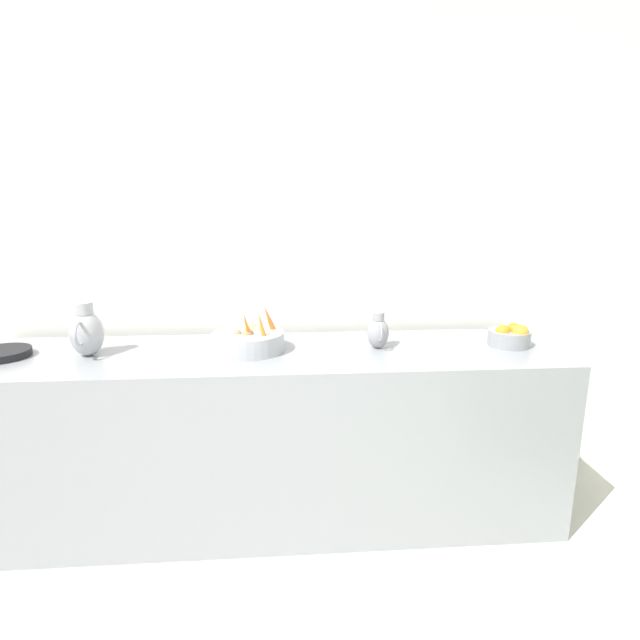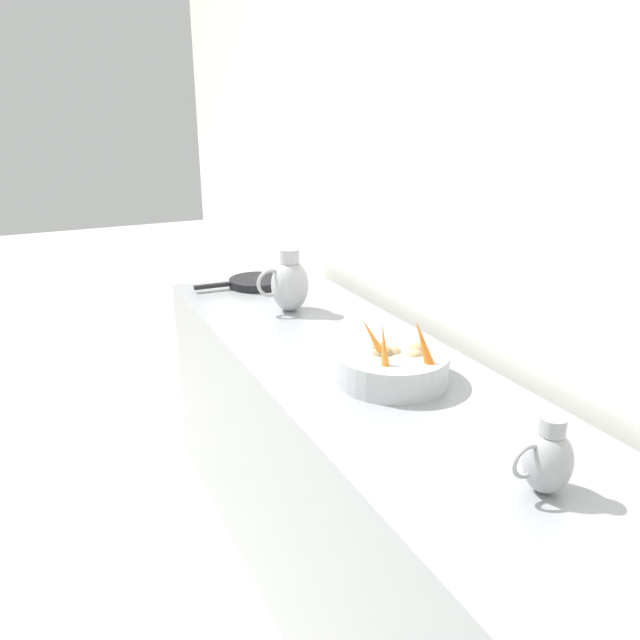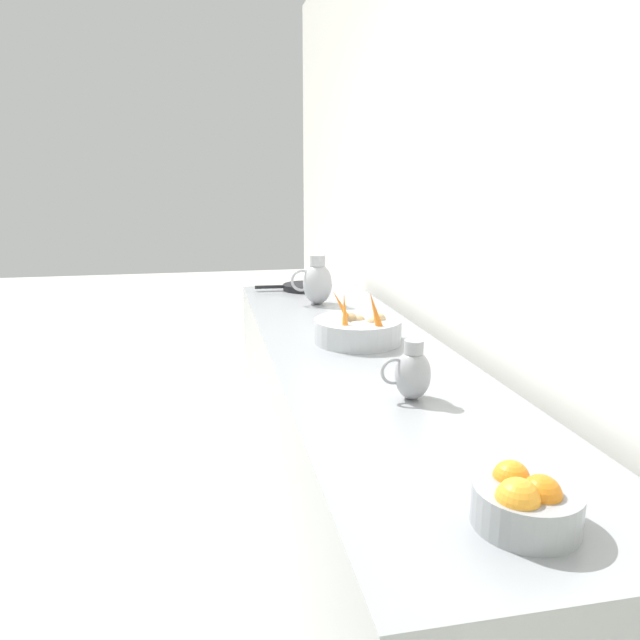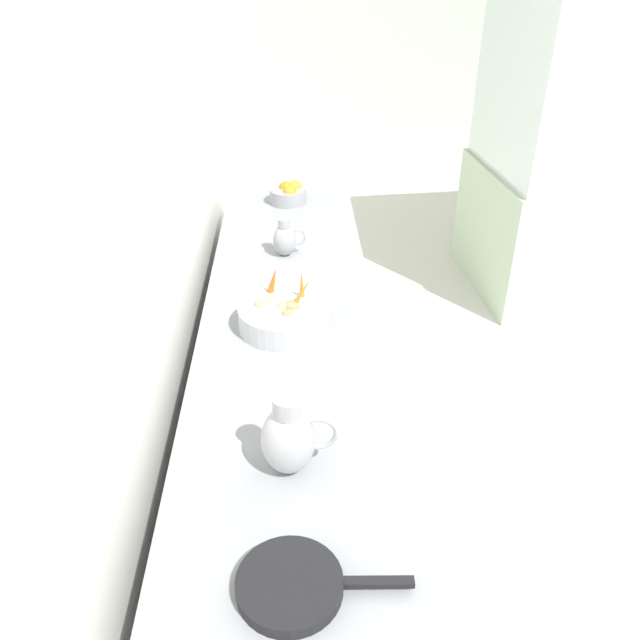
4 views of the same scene
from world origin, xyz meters
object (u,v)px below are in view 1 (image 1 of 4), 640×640
metal_pitcher_short (378,332)px  skillet_on_counter (1,354)px  orange_bowl (510,336)px  vegetable_colander (249,341)px  metal_pitcher_tall (86,332)px

metal_pitcher_short → skillet_on_counter: (0.02, -1.76, -0.06)m
orange_bowl → metal_pitcher_short: 0.66m
vegetable_colander → metal_pitcher_tall: size_ratio=1.36×
vegetable_colander → metal_pitcher_short: size_ratio=1.92×
vegetable_colander → metal_pitcher_short: (0.00, 0.63, 0.03)m
vegetable_colander → metal_pitcher_tall: bearing=-88.4°
vegetable_colander → metal_pitcher_tall: (0.02, -0.75, 0.06)m
metal_pitcher_tall → skillet_on_counter: size_ratio=0.61×
metal_pitcher_tall → skillet_on_counter: (0.00, -0.39, -0.10)m
vegetable_colander → orange_bowl: bearing=89.1°
metal_pitcher_short → skillet_on_counter: bearing=-89.3°
metal_pitcher_short → skillet_on_counter: metal_pitcher_short is taller
vegetable_colander → metal_pitcher_short: bearing=89.8°
vegetable_colander → orange_bowl: size_ratio=1.71×
metal_pitcher_tall → metal_pitcher_short: (-0.02, 1.37, -0.03)m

